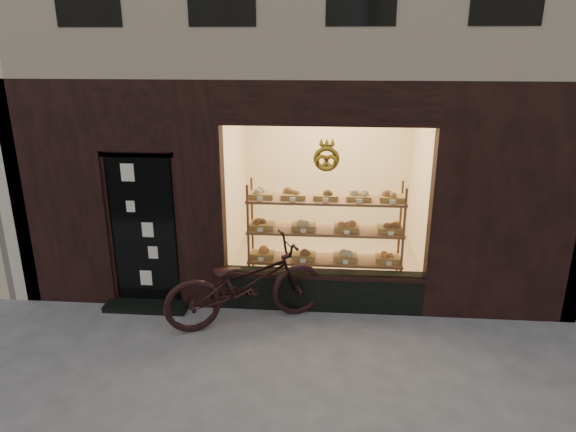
{
  "coord_description": "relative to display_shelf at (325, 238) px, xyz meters",
  "views": [
    {
      "loc": [
        0.49,
        -4.3,
        3.5
      ],
      "look_at": [
        -0.03,
        2.0,
        1.39
      ],
      "focal_mm": 32.0,
      "sensor_mm": 36.0,
      "label": 1
    }
  ],
  "objects": [
    {
      "name": "bicycle",
      "position": [
        -1.0,
        -0.88,
        -0.32
      ],
      "size": [
        2.26,
        1.55,
        1.13
      ],
      "primitive_type": "imported",
      "rotation": [
        0.0,
        0.0,
        1.99
      ],
      "color": "black",
      "rests_on": "ground"
    },
    {
      "name": "ground",
      "position": [
        -0.45,
        -2.55,
        -0.88
      ],
      "size": [
        90.0,
        90.0,
        0.0
      ],
      "primitive_type": "plane",
      "color": "#5B5B5E"
    },
    {
      "name": "display_shelf",
      "position": [
        0.0,
        0.0,
        0.0
      ],
      "size": [
        2.2,
        0.45,
        1.7
      ],
      "color": "brown",
      "rests_on": "ground"
    }
  ]
}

